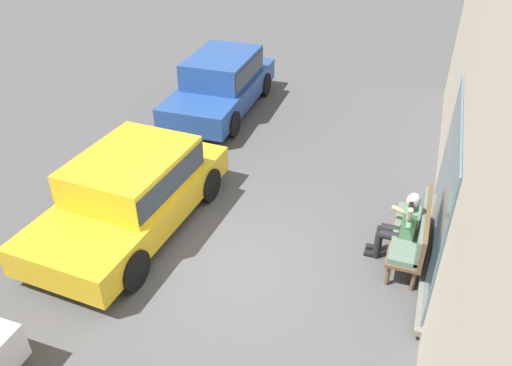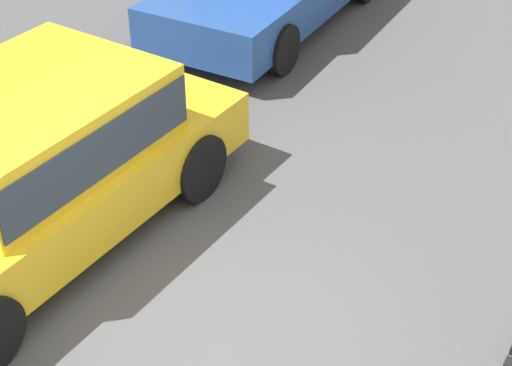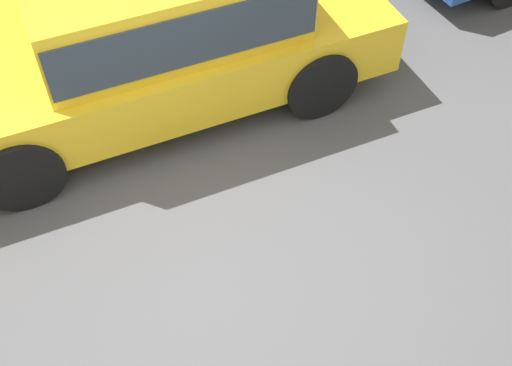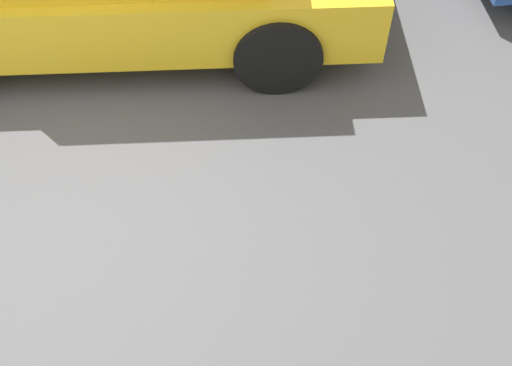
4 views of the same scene
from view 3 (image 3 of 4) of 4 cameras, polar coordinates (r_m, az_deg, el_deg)
ground_plane at (r=4.93m, az=-4.60°, el=-6.65°), size 60.00×60.00×0.00m
parked_car_mid at (r=5.79m, az=-9.48°, el=14.19°), size 4.30×2.13×1.42m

